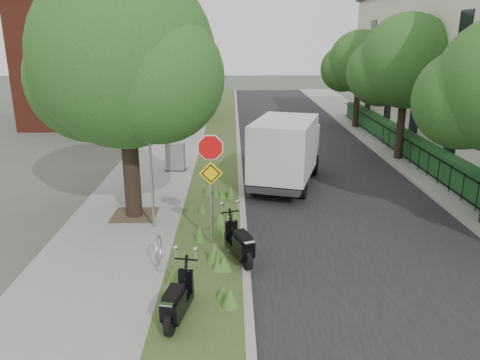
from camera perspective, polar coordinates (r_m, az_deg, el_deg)
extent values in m
plane|color=#4C5147|center=(12.71, 2.91, -9.31)|extent=(120.00, 120.00, 0.00)
cube|color=gray|center=(22.33, -9.75, 2.40)|extent=(3.50, 60.00, 0.12)
cube|color=#374C20|center=(22.08, -2.67, 2.46)|extent=(2.00, 60.00, 0.12)
cube|color=#9E9991|center=(22.07, -0.07, 2.49)|extent=(0.20, 60.00, 0.13)
cube|color=black|center=(22.41, 8.92, 2.35)|extent=(7.00, 60.00, 0.01)
cube|color=#9E9991|center=(23.25, 17.46, 2.45)|extent=(0.20, 60.00, 0.13)
cube|color=gray|center=(23.84, 21.34, 2.39)|extent=(3.20, 60.00, 0.12)
cylinder|color=black|center=(14.87, -13.29, 3.88)|extent=(0.52, 0.52, 4.48)
sphere|color=#1C4A18|center=(14.51, -14.04, 14.39)|extent=(5.40, 5.40, 5.40)
sphere|color=#1C4A18|center=(15.64, -17.63, 11.79)|extent=(4.05, 4.05, 4.05)
sphere|color=#1C4A18|center=(13.68, -9.99, 12.22)|extent=(3.78, 3.78, 3.78)
cube|color=#473828|center=(15.52, -12.72, -4.17)|extent=(1.40, 1.40, 0.01)
cylinder|color=#A5A8AD|center=(13.82, -10.82, 2.02)|extent=(0.08, 0.08, 4.00)
torus|color=#A5A8AD|center=(12.07, -9.90, -8.42)|extent=(0.05, 0.77, 0.77)
cube|color=#A5A8AD|center=(11.91, -10.08, -10.73)|extent=(0.06, 0.06, 0.04)
cube|color=#A5A8AD|center=(12.54, -9.57, -9.20)|extent=(0.06, 0.06, 0.04)
cylinder|color=#A5A8AD|center=(12.62, -3.51, -1.53)|extent=(0.07, 0.07, 3.00)
cylinder|color=red|center=(12.25, -3.63, 3.97)|extent=(0.86, 0.03, 0.86)
cylinder|color=white|center=(12.27, -3.62, 3.99)|extent=(0.94, 0.02, 0.94)
cube|color=yellow|center=(12.43, -3.57, 0.83)|extent=(0.64, 0.03, 0.64)
cube|color=black|center=(23.26, 19.33, 4.82)|extent=(0.04, 24.00, 0.04)
cube|color=black|center=(23.43, 19.13, 2.91)|extent=(0.04, 24.00, 0.04)
cylinder|color=black|center=(23.35, 19.22, 3.75)|extent=(0.03, 0.03, 1.00)
cube|color=#174219|center=(23.59, 20.83, 3.83)|extent=(1.00, 24.00, 1.10)
cube|color=#2D2D33|center=(23.12, 21.91, 12.61)|extent=(0.25, 26.00, 0.60)
cube|color=maroon|center=(34.50, -15.98, 13.78)|extent=(9.00, 10.00, 8.00)
sphere|color=#1C4A18|center=(15.68, 25.60, 8.83)|extent=(3.00, 3.00, 3.00)
cylinder|color=black|center=(23.01, 19.12, 7.43)|extent=(0.36, 0.36, 4.03)
sphere|color=#1C4A18|center=(22.76, 19.73, 13.50)|extent=(4.20, 4.20, 4.20)
sphere|color=#1C4A18|center=(23.08, 16.80, 12.49)|extent=(3.15, 3.15, 3.15)
sphere|color=#1C4A18|center=(22.60, 22.12, 12.16)|extent=(2.94, 2.94, 2.94)
cylinder|color=black|center=(30.60, 14.08, 9.69)|extent=(0.36, 0.36, 3.64)
sphere|color=#1C4A18|center=(30.41, 14.39, 13.81)|extent=(3.80, 3.80, 3.80)
sphere|color=#1C4A18|center=(30.78, 12.47, 13.09)|extent=(2.85, 2.85, 2.85)
sphere|color=#1C4A18|center=(30.18, 16.00, 12.94)|extent=(2.66, 2.66, 2.66)
cylinder|color=black|center=(12.74, -1.29, -7.29)|extent=(0.30, 0.54, 0.53)
cylinder|color=black|center=(11.69, 0.84, -9.67)|extent=(0.30, 0.54, 0.53)
cube|color=black|center=(12.16, -0.19, -8.44)|extent=(0.73, 1.21, 0.18)
cube|color=black|center=(11.76, 0.44, -8.07)|extent=(0.57, 0.74, 0.41)
cube|color=black|center=(11.69, 0.35, -6.81)|extent=(0.50, 0.68, 0.12)
cylinder|color=black|center=(10.46, -6.34, -13.32)|extent=(0.21, 0.52, 0.50)
cylinder|color=black|center=(9.50, -8.50, -16.88)|extent=(0.21, 0.52, 0.50)
cube|color=black|center=(9.92, -7.45, -15.07)|extent=(0.55, 1.16, 0.17)
cube|color=black|center=(9.53, -8.15, -14.93)|extent=(0.47, 0.69, 0.39)
cube|color=black|center=(9.44, -8.12, -13.49)|extent=(0.40, 0.63, 0.12)
cube|color=#262628|center=(18.48, 5.59, 0.81)|extent=(3.25, 5.31, 0.17)
cube|color=#B7BABC|center=(20.12, 6.67, 4.48)|extent=(2.23, 1.82, 1.50)
cube|color=silver|center=(17.69, 5.39, 4.01)|extent=(3.02, 4.02, 2.07)
cube|color=#262628|center=(20.38, -7.80, 1.30)|extent=(0.92, 0.65, 0.04)
cube|color=slate|center=(20.24, -7.87, 2.83)|extent=(0.81, 0.54, 1.17)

